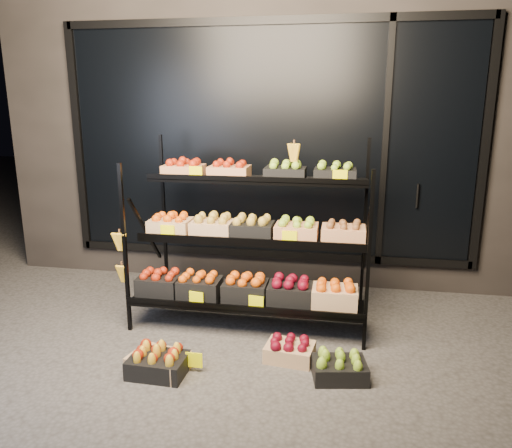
% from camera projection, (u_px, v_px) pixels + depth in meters
% --- Properties ---
extents(ground, '(24.00, 24.00, 0.00)m').
position_uv_depth(ground, '(238.00, 349.00, 4.13)').
color(ground, '#514F4C').
rests_on(ground, ground).
extents(building, '(6.00, 2.08, 3.50)m').
position_uv_depth(building, '(280.00, 120.00, 6.16)').
color(building, '#2D2826').
rests_on(building, ground).
extents(display_rack, '(2.18, 1.02, 1.74)m').
position_uv_depth(display_rack, '(250.00, 238.00, 4.51)').
color(display_rack, black).
rests_on(display_rack, ground).
extents(tag_floor_a, '(0.13, 0.01, 0.12)m').
position_uv_depth(tag_floor_a, '(194.00, 365.00, 3.77)').
color(tag_floor_a, '#FAF700').
rests_on(tag_floor_a, ground).
extents(floor_crate_left, '(0.47, 0.39, 0.21)m').
position_uv_depth(floor_crate_left, '(158.00, 360.00, 3.77)').
color(floor_crate_left, tan).
rests_on(floor_crate_left, ground).
extents(floor_crate_midleft, '(0.43, 0.32, 0.21)m').
position_uv_depth(floor_crate_midleft, '(158.00, 362.00, 3.74)').
color(floor_crate_midleft, black).
rests_on(floor_crate_midleft, ground).
extents(floor_crate_midright, '(0.40, 0.32, 0.19)m').
position_uv_depth(floor_crate_midright, '(290.00, 349.00, 3.95)').
color(floor_crate_midright, tan).
rests_on(floor_crate_midright, ground).
extents(floor_crate_right, '(0.44, 0.35, 0.20)m').
position_uv_depth(floor_crate_right, '(340.00, 367.00, 3.68)').
color(floor_crate_right, black).
rests_on(floor_crate_right, ground).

